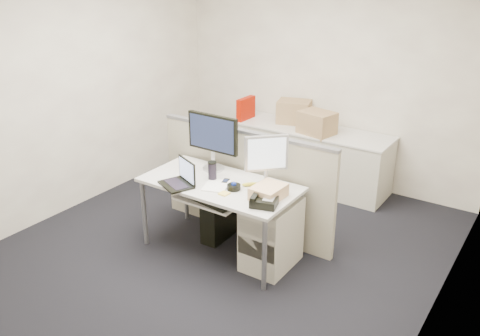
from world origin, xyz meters
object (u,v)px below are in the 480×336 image
Objects in this scene: monitor_main at (213,142)px; desk_phone at (264,202)px; laptop at (176,174)px; desk at (220,189)px.

monitor_main is 2.59× the size of desk_phone.
laptop is at bearing -95.03° from monitor_main.
laptop reaches higher than desk.
laptop is at bearing -136.97° from desk.
desk_phone is (0.85, -0.42, -0.25)m from monitor_main.
monitor_main is 1.79× the size of laptop.
monitor_main reaches higher than desk.
monitor_main is at bearing 136.20° from desk.
laptop is at bearing 170.02° from desk_phone.
laptop is (-0.30, -0.28, 0.19)m from desk.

